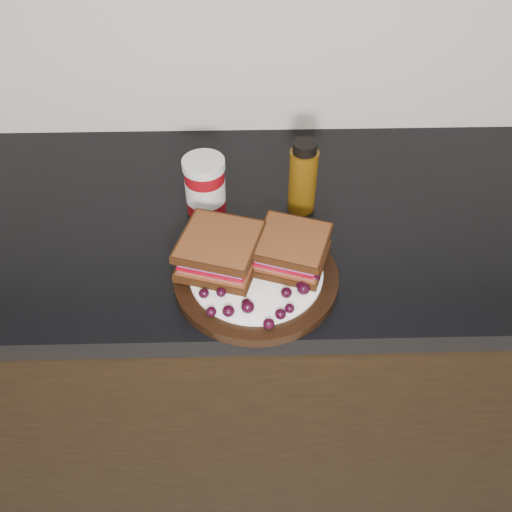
{
  "coord_description": "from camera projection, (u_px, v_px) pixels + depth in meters",
  "views": [
    {
      "loc": [
        0.14,
        0.87,
        1.62
      ],
      "look_at": [
        0.16,
        1.53,
        0.96
      ],
      "focal_mm": 40.0,
      "sensor_mm": 36.0,
      "label": 1
    }
  ],
  "objects": [
    {
      "name": "grape_8",
      "position": [
        290.0,
        308.0,
        0.89
      ],
      "size": [
        0.02,
        0.02,
        0.01
      ],
      "primitive_type": "ellipsoid",
      "color": "black",
      "rests_on": "plate"
    },
    {
      "name": "grape_15",
      "position": [
        283.0,
        258.0,
        0.97
      ],
      "size": [
        0.02,
        0.02,
        0.02
      ],
      "primitive_type": "ellipsoid",
      "color": "black",
      "rests_on": "plate"
    },
    {
      "name": "grape_22",
      "position": [
        228.0,
        260.0,
        0.97
      ],
      "size": [
        0.02,
        0.02,
        0.02
      ],
      "primitive_type": "ellipsoid",
      "color": "black",
      "rests_on": "plate"
    },
    {
      "name": "sandwich_right",
      "position": [
        291.0,
        250.0,
        0.96
      ],
      "size": [
        0.15,
        0.15,
        0.05
      ],
      "primitive_type": null,
      "rotation": [
        0.0,
        0.0,
        -0.33
      ],
      "color": "brown",
      "rests_on": "plate"
    },
    {
      "name": "grape_5",
      "position": [
        246.0,
        303.0,
        0.9
      ],
      "size": [
        0.02,
        0.02,
        0.02
      ],
      "primitive_type": "ellipsoid",
      "color": "black",
      "rests_on": "plate"
    },
    {
      "name": "grape_14",
      "position": [
        300.0,
        255.0,
        0.98
      ],
      "size": [
        0.01,
        0.01,
        0.01
      ],
      "primitive_type": "ellipsoid",
      "color": "black",
      "rests_on": "plate"
    },
    {
      "name": "grape_9",
      "position": [
        286.0,
        293.0,
        0.91
      ],
      "size": [
        0.02,
        0.02,
        0.02
      ],
      "primitive_type": "ellipsoid",
      "color": "black",
      "rests_on": "plate"
    },
    {
      "name": "grape_2",
      "position": [
        211.0,
        312.0,
        0.88
      ],
      "size": [
        0.02,
        0.02,
        0.02
      ],
      "primitive_type": "ellipsoid",
      "color": "black",
      "rests_on": "plate"
    },
    {
      "name": "grape_16",
      "position": [
        235.0,
        244.0,
        0.99
      ],
      "size": [
        0.02,
        0.02,
        0.02
      ],
      "primitive_type": "ellipsoid",
      "color": "black",
      "rests_on": "plate"
    },
    {
      "name": "grape_0",
      "position": [
        204.0,
        293.0,
        0.91
      ],
      "size": [
        0.02,
        0.02,
        0.02
      ],
      "primitive_type": "ellipsoid",
      "color": "black",
      "rests_on": "plate"
    },
    {
      "name": "grape_19",
      "position": [
        214.0,
        255.0,
        0.97
      ],
      "size": [
        0.02,
        0.02,
        0.02
      ],
      "primitive_type": "ellipsoid",
      "color": "black",
      "rests_on": "plate"
    },
    {
      "name": "sandwich_left",
      "position": [
        220.0,
        251.0,
        0.95
      ],
      "size": [
        0.16,
        0.16,
        0.06
      ],
      "primitive_type": null,
      "rotation": [
        0.0,
        0.0,
        -0.29
      ],
      "color": "brown",
      "rests_on": "plate"
    },
    {
      "name": "oil_bottle",
      "position": [
        303.0,
        177.0,
        1.06
      ],
      "size": [
        0.06,
        0.06,
        0.15
      ],
      "primitive_type": "cylinder",
      "rotation": [
        0.0,
        0.0,
        -0.03
      ],
      "color": "#543408",
      "rests_on": "countertop"
    },
    {
      "name": "grape_21",
      "position": [
        223.0,
        282.0,
        0.93
      ],
      "size": [
        0.02,
        0.02,
        0.02
      ],
      "primitive_type": "ellipsoid",
      "color": "black",
      "rests_on": "plate"
    },
    {
      "name": "grape_1",
      "position": [
        221.0,
        292.0,
        0.91
      ],
      "size": [
        0.02,
        0.02,
        0.02
      ],
      "primitive_type": "ellipsoid",
      "color": "black",
      "rests_on": "plate"
    },
    {
      "name": "grape_3",
      "position": [
        228.0,
        311.0,
        0.88
      ],
      "size": [
        0.02,
        0.02,
        0.02
      ],
      "primitive_type": "ellipsoid",
      "color": "black",
      "rests_on": "plate"
    },
    {
      "name": "grape_23",
      "position": [
        206.0,
        249.0,
        0.98
      ],
      "size": [
        0.02,
        0.02,
        0.02
      ],
      "primitive_type": "ellipsoid",
      "color": "black",
      "rests_on": "plate"
    },
    {
      "name": "grape_13",
      "position": [
        314.0,
        264.0,
        0.96
      ],
      "size": [
        0.02,
        0.02,
        0.02
      ],
      "primitive_type": "ellipsoid",
      "color": "black",
      "rests_on": "plate"
    },
    {
      "name": "grape_7",
      "position": [
        280.0,
        314.0,
        0.88
      ],
      "size": [
        0.02,
        0.02,
        0.02
      ],
      "primitive_type": "ellipsoid",
      "color": "black",
      "rests_on": "plate"
    },
    {
      "name": "grape_11",
      "position": [
        301.0,
        286.0,
        0.92
      ],
      "size": [
        0.02,
        0.02,
        0.02
      ],
      "primitive_type": "ellipsoid",
      "color": "black",
      "rests_on": "plate"
    },
    {
      "name": "grape_4",
      "position": [
        248.0,
        307.0,
        0.89
      ],
      "size": [
        0.02,
        0.02,
        0.02
      ],
      "primitive_type": "ellipsoid",
      "color": "black",
      "rests_on": "plate"
    },
    {
      "name": "grape_18",
      "position": [
        212.0,
        253.0,
        0.97
      ],
      "size": [
        0.02,
        0.02,
        0.02
      ],
      "primitive_type": "ellipsoid",
      "color": "black",
      "rests_on": "plate"
    },
    {
      "name": "grape_24",
      "position": [
        209.0,
        264.0,
        0.96
      ],
      "size": [
        0.02,
        0.02,
        0.01
      ],
      "primitive_type": "ellipsoid",
      "color": "black",
      "rests_on": "plate"
    },
    {
      "name": "grape_20",
      "position": [
        217.0,
        273.0,
        0.94
      ],
      "size": [
        0.02,
        0.02,
        0.02
      ],
      "primitive_type": "ellipsoid",
      "color": "black",
      "rests_on": "plate"
    },
    {
      "name": "grape_6",
      "position": [
        269.0,
        324.0,
        0.87
      ],
      "size": [
        0.02,
        0.02,
        0.02
      ],
      "primitive_type": "ellipsoid",
      "color": "black",
      "rests_on": "plate"
    },
    {
      "name": "grape_17",
      "position": [
        230.0,
        247.0,
        0.98
      ],
      "size": [
        0.02,
        0.02,
        0.02
      ],
      "primitive_type": "ellipsoid",
      "color": "black",
      "rests_on": "plate"
    },
    {
      "name": "grape_12",
      "position": [
        315.0,
        278.0,
        0.93
      ],
      "size": [
        0.02,
        0.02,
        0.02
      ],
      "primitive_type": "ellipsoid",
      "color": "black",
      "rests_on": "plate"
    },
    {
      "name": "condiment_jar",
      "position": [
        205.0,
        186.0,
        1.07
      ],
      "size": [
        0.1,
        0.1,
        0.12
      ],
      "primitive_type": "cylinder",
      "rotation": [
        0.0,
        0.0,
        0.44
      ],
      "color": "maroon",
      "rests_on": "countertop"
    },
    {
      "name": "base_cabinets",
      "position": [
        191.0,
        359.0,
        1.43
      ],
      "size": [
        3.96,
        0.58,
        0.86
      ],
      "primitive_type": "cube",
      "color": "black",
      "rests_on": "ground_plane"
    },
    {
      "name": "grape_10",
      "position": [
        304.0,
        289.0,
        0.92
      ],
      "size": [
        0.02,
        0.02,
        0.02
      ],
      "primitive_type": "ellipsoid",
      "color": "black",
      "rests_on": "plate"
    },
    {
      "name": "countertop",
      "position": [
        172.0,
        224.0,
        1.11
      ],
      "size": [
        3.98,
        0.6,
        0.04
      ],
      "primitive_type": "cube",
      "color": "black",
      "rests_on": "base_cabinets"
    },
    {
      "name": "plate",
      "position": [
        256.0,
        277.0,
        0.97
      ],
      "size": [
        0.28,
        0.28,
        0.02
      ],
      "primitive_type": "cylinder",
      "color": "black",
      "rests_on": "countertop"
    }
  ]
}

